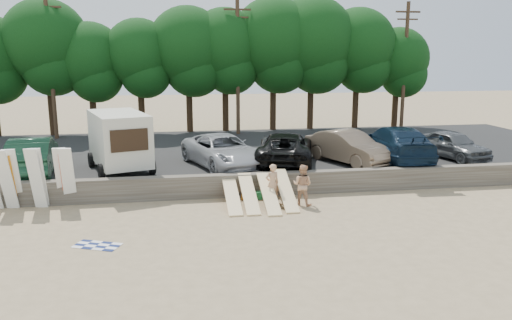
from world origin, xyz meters
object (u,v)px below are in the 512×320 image
object	(u,v)px
car_3	(285,148)
car_4	(348,147)
car_5	(395,143)
car_2	(223,151)
car_1	(33,155)
box_trailer	(119,138)
car_6	(453,145)
beachgoer_a	(272,183)
beachgoer_b	(302,185)
cooler	(257,195)

from	to	relation	value
car_3	car_4	distance (m)	3.23
car_3	car_5	world-z (taller)	car_5
car_2	car_1	bearing A→B (deg)	161.54
box_trailer	car_6	xyz separation A→B (m)	(17.07, 0.07, -0.82)
box_trailer	beachgoer_a	size ratio (longest dim) A/B	2.86
car_6	beachgoer_b	size ratio (longest dim) A/B	2.50
car_2	cooler	size ratio (longest dim) A/B	14.64
car_2	beachgoer_b	xyz separation A→B (m)	(2.84, -4.66, -0.62)
box_trailer	car_6	bearing A→B (deg)	-17.34
car_4	car_6	world-z (taller)	car_4
car_2	car_3	bearing A→B (deg)	-18.76
car_1	cooler	distance (m)	10.58
car_1	beachgoer_a	world-z (taller)	car_1
car_1	car_3	distance (m)	11.91
car_3	car_6	size ratio (longest dim) A/B	1.35
car_6	car_1	bearing A→B (deg)	166.41
car_4	cooler	distance (m)	6.35
box_trailer	car_2	bearing A→B (deg)	-16.10
car_1	car_6	bearing A→B (deg)	172.73
car_3	car_5	distance (m)	5.83
box_trailer	beachgoer_a	xyz separation A→B (m)	(6.55, -4.06, -1.41)
beachgoer_a	car_3	bearing A→B (deg)	-121.36
car_3	car_4	xyz separation A→B (m)	(3.22, -0.25, 0.01)
beachgoer_b	beachgoer_a	bearing A→B (deg)	12.60
car_3	car_5	bearing A→B (deg)	-165.37
car_2	cooler	xyz separation A→B (m)	(1.13, -3.57, -1.31)
cooler	car_3	bearing A→B (deg)	54.44
box_trailer	car_5	xyz separation A→B (m)	(13.83, 0.14, -0.65)
car_5	beachgoer_b	world-z (taller)	car_5
beachgoer_a	beachgoer_b	size ratio (longest dim) A/B	0.98
car_1	box_trailer	bearing A→B (deg)	172.70
car_1	car_4	distance (m)	15.13
car_5	beachgoer_a	xyz separation A→B (m)	(-7.29, -4.20, -0.76)
car_5	beachgoer_b	size ratio (longest dim) A/B	3.61
car_3	car_2	bearing A→B (deg)	15.40
car_1	beachgoer_a	distance (m)	11.23
car_1	car_3	size ratio (longest dim) A/B	0.90
car_5	cooler	bearing A→B (deg)	27.43
car_6	cooler	distance (m)	11.67
box_trailer	beachgoer_b	xyz separation A→B (m)	(7.72, -4.54, -1.39)
box_trailer	car_5	world-z (taller)	box_trailer
car_2	car_5	size ratio (longest dim) A/B	0.91
cooler	beachgoer_b	bearing A→B (deg)	-39.18
car_2	beachgoer_a	distance (m)	4.55
car_6	car_3	bearing A→B (deg)	165.63
car_2	car_4	xyz separation A→B (m)	(6.35, -0.22, 0.03)
box_trailer	car_4	distance (m)	11.25
car_4	beachgoer_a	distance (m)	6.18
car_6	car_2	bearing A→B (deg)	165.92
car_4	beachgoer_a	bearing A→B (deg)	-164.45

